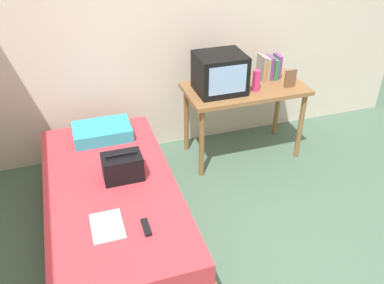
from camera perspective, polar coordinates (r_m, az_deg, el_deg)
The scene contains 12 objects.
ground_plane at distance 3.19m, azimuth 8.45°, elevation -17.93°, with size 8.00×8.00×0.00m, color #4C6B56.
wall_back at distance 4.07m, azimuth -2.49°, elevation 16.23°, with size 5.20×0.10×2.60m, color beige.
bed at distance 3.36m, azimuth -10.75°, elevation -9.12°, with size 1.00×2.00×0.49m.
desk at distance 4.07m, azimuth 7.26°, elevation 6.31°, with size 1.16×0.60×0.76m.
tv at distance 3.85m, azimuth 3.86°, elevation 9.45°, with size 0.44×0.39×0.36m.
water_bottle at distance 3.93m, azimuth 8.85°, elevation 8.36°, with size 0.07×0.07×0.20m, color #E53372.
book_row at distance 4.21m, azimuth 10.55°, elevation 10.04°, with size 0.20×0.17×0.25m.
picture_frame at distance 4.07m, azimuth 13.38°, elevation 8.49°, with size 0.11×0.02×0.17m, color brown.
pillow at distance 3.75m, azimuth -12.26°, elevation 1.41°, with size 0.50×0.34×0.11m, color #33A8B7.
handbag at distance 3.19m, azimuth -9.54°, elevation -3.38°, with size 0.30×0.20×0.23m.
magazine at distance 2.86m, azimuth -11.59°, elevation -11.25°, with size 0.21×0.29×0.01m, color white.
remote_dark at distance 2.80m, azimuth -6.33°, elevation -11.58°, with size 0.04×0.16×0.02m, color black.
Camera 1 is at (-1.04, -1.77, 2.44)m, focal length 38.75 mm.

